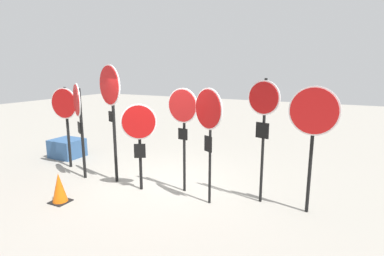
# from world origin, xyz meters

# --- Properties ---
(ground_plane) EXTENTS (40.00, 40.00, 0.00)m
(ground_plane) POSITION_xyz_m (0.00, 0.00, 0.00)
(ground_plane) COLOR gray
(stop_sign_0) EXTENTS (0.84, 0.18, 2.24)m
(stop_sign_0) POSITION_xyz_m (-3.10, 0.06, 1.62)
(stop_sign_0) COLOR black
(stop_sign_0) RESTS_ON ground
(stop_sign_1) EXTENTS (0.68, 0.47, 2.38)m
(stop_sign_1) POSITION_xyz_m (-2.12, -0.39, 1.72)
(stop_sign_1) COLOR black
(stop_sign_1) RESTS_ON ground
(stop_sign_2) EXTENTS (0.89, 0.37, 2.82)m
(stop_sign_2) POSITION_xyz_m (-1.23, -0.23, 2.07)
(stop_sign_2) COLOR black
(stop_sign_2) RESTS_ON ground
(stop_sign_3) EXTENTS (0.69, 0.42, 1.98)m
(stop_sign_3) POSITION_xyz_m (-0.36, -0.36, 1.41)
(stop_sign_3) COLOR black
(stop_sign_3) RESTS_ON ground
(stop_sign_4) EXTENTS (0.75, 0.15, 2.32)m
(stop_sign_4) POSITION_xyz_m (0.55, -0.01, 1.73)
(stop_sign_4) COLOR black
(stop_sign_4) RESTS_ON ground
(stop_sign_5) EXTENTS (0.73, 0.41, 2.37)m
(stop_sign_5) POSITION_xyz_m (1.28, -0.33, 1.78)
(stop_sign_5) COLOR black
(stop_sign_5) RESTS_ON ground
(stop_sign_6) EXTENTS (0.66, 0.21, 2.54)m
(stop_sign_6) POSITION_xyz_m (2.22, 0.21, 1.88)
(stop_sign_6) COLOR black
(stop_sign_6) RESTS_ON ground
(stop_sign_7) EXTENTS (0.90, 0.17, 2.43)m
(stop_sign_7) POSITION_xyz_m (3.14, 0.14, 1.80)
(stop_sign_7) COLOR black
(stop_sign_7) RESTS_ON ground
(traffic_cone_0) EXTENTS (0.37, 0.37, 0.63)m
(traffic_cone_0) POSITION_xyz_m (-1.49, -1.63, 0.31)
(traffic_cone_0) COLOR black
(traffic_cone_0) RESTS_ON ground
(storage_crate) EXTENTS (0.89, 0.79, 0.56)m
(storage_crate) POSITION_xyz_m (-3.97, 0.76, 0.28)
(storage_crate) COLOR #335684
(storage_crate) RESTS_ON ground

